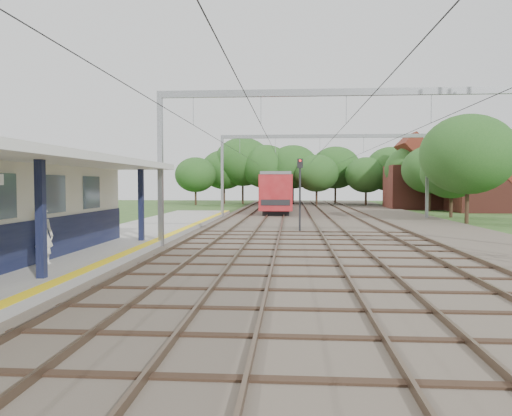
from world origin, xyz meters
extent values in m
plane|color=#2D4C1E|center=(0.00, 0.00, 0.00)|extent=(160.00, 160.00, 0.00)
cube|color=#473D33|center=(4.00, 30.00, 0.05)|extent=(18.00, 90.00, 0.10)
cube|color=gray|center=(-7.50, 14.00, 0.17)|extent=(5.00, 52.00, 0.35)
cube|color=yellow|center=(-5.25, 14.00, 0.35)|extent=(0.45, 52.00, 0.01)
cube|color=#101533|center=(-7.28, 7.00, 1.05)|extent=(0.06, 18.00, 1.40)
cube|color=slate|center=(-7.27, 7.00, 2.55)|extent=(0.05, 16.00, 1.30)
cube|color=#101533|center=(-5.90, 6.00, 1.95)|extent=(0.22, 0.22, 3.20)
cube|color=#101533|center=(-5.90, 15.00, 1.95)|extent=(0.22, 0.22, 3.20)
cube|color=brown|center=(-4.22, 30.00, 0.17)|extent=(0.07, 88.00, 0.15)
cube|color=brown|center=(-2.78, 30.00, 0.17)|extent=(0.07, 88.00, 0.15)
cube|color=brown|center=(-1.22, 30.00, 0.17)|extent=(0.07, 88.00, 0.15)
cube|color=brown|center=(0.22, 30.00, 0.17)|extent=(0.07, 88.00, 0.15)
cube|color=brown|center=(2.48, 30.00, 0.17)|extent=(0.07, 88.00, 0.15)
cube|color=brown|center=(3.92, 30.00, 0.17)|extent=(0.07, 88.00, 0.15)
cube|color=brown|center=(6.08, 30.00, 0.17)|extent=(0.07, 88.00, 0.15)
cube|color=brown|center=(7.52, 30.00, 0.17)|extent=(0.07, 88.00, 0.15)
cube|color=gray|center=(-5.00, 15.00, 3.50)|extent=(0.22, 0.22, 7.00)
cube|color=gray|center=(3.50, 15.00, 6.85)|extent=(17.00, 0.20, 0.30)
cube|color=gray|center=(-5.00, 35.00, 3.50)|extent=(0.22, 0.22, 7.00)
cube|color=gray|center=(12.00, 35.00, 3.50)|extent=(0.22, 0.22, 7.00)
cube|color=gray|center=(3.50, 35.00, 6.85)|extent=(17.00, 0.20, 0.30)
cylinder|color=black|center=(-3.50, 30.00, 5.50)|extent=(0.02, 88.00, 0.02)
cylinder|color=black|center=(-0.50, 30.00, 5.50)|extent=(0.02, 88.00, 0.02)
cylinder|color=black|center=(3.20, 30.00, 5.50)|extent=(0.02, 88.00, 0.02)
cylinder|color=black|center=(6.80, 30.00, 5.50)|extent=(0.02, 88.00, 0.02)
cylinder|color=#382619|center=(-10.00, 61.00, 1.44)|extent=(0.28, 0.28, 2.88)
ellipsoid|color=#1E4C1B|center=(-10.00, 61.00, 4.96)|extent=(6.72, 6.72, 5.76)
cylinder|color=#382619|center=(-4.00, 63.00, 1.26)|extent=(0.28, 0.28, 2.52)
ellipsoid|color=#1E4C1B|center=(-4.00, 63.00, 4.34)|extent=(5.88, 5.88, 5.04)
cylinder|color=#382619|center=(2.00, 60.00, 1.62)|extent=(0.28, 0.28, 3.24)
ellipsoid|color=#1E4C1B|center=(2.00, 60.00, 5.58)|extent=(7.56, 7.56, 6.48)
cylinder|color=#382619|center=(8.00, 62.00, 1.35)|extent=(0.28, 0.28, 2.70)
ellipsoid|color=#1E4C1B|center=(8.00, 62.00, 4.65)|extent=(6.30, 6.30, 5.40)
cylinder|color=#382619|center=(14.50, 38.00, 1.26)|extent=(0.28, 0.28, 2.52)
ellipsoid|color=#1E4C1B|center=(14.50, 38.00, 4.34)|extent=(5.88, 5.88, 5.04)
cylinder|color=#382619|center=(15.00, 54.00, 1.44)|extent=(0.28, 0.28, 2.88)
ellipsoid|color=#1E4C1B|center=(15.00, 54.00, 4.96)|extent=(6.72, 6.72, 5.76)
cube|color=brown|center=(21.00, 46.00, 2.25)|extent=(7.00, 6.00, 4.50)
cube|color=maroon|center=(21.00, 46.00, 5.40)|extent=(4.99, 6.12, 4.99)
cube|color=brown|center=(16.00, 52.00, 2.50)|extent=(8.00, 6.00, 5.00)
cube|color=maroon|center=(16.00, 52.00, 5.90)|extent=(5.52, 6.12, 5.52)
imported|color=silver|center=(-7.03, 8.29, 1.25)|extent=(0.66, 0.43, 1.80)
cube|color=black|center=(-0.50, 44.52, 0.32)|extent=(2.33, 16.61, 0.44)
cube|color=maroon|center=(-0.50, 44.52, 2.13)|extent=(2.91, 18.05, 3.16)
cube|color=black|center=(-0.50, 44.52, 2.46)|extent=(2.95, 16.61, 0.90)
cube|color=slate|center=(-0.50, 44.52, 3.83)|extent=(2.68, 18.05, 0.28)
cube|color=black|center=(-0.50, 63.17, 0.32)|extent=(2.33, 16.61, 0.44)
cube|color=maroon|center=(-0.50, 63.17, 2.13)|extent=(2.91, 18.05, 3.16)
cube|color=black|center=(-0.50, 63.17, 2.46)|extent=(2.95, 16.61, 0.90)
cube|color=slate|center=(-0.50, 63.17, 3.83)|extent=(2.68, 18.05, 0.28)
cylinder|color=black|center=(1.35, 22.66, 2.00)|extent=(0.15, 0.15, 4.00)
cube|color=black|center=(1.35, 22.66, 4.10)|extent=(0.34, 0.26, 0.55)
sphere|color=red|center=(1.35, 22.56, 4.25)|extent=(0.14, 0.14, 0.14)
camera|label=1|loc=(0.84, -6.95, 2.90)|focal=35.00mm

